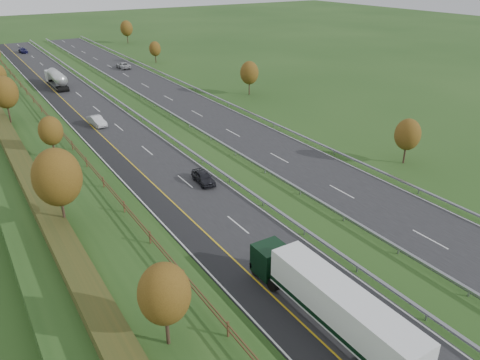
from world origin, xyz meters
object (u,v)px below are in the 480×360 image
(road_tanker, at_px, (56,78))
(car_silver_mid, at_px, (97,121))
(car_dark_near, at_px, (203,177))
(car_small_far, at_px, (23,50))
(box_lorry, at_px, (331,303))
(car_oncoming, at_px, (123,65))

(road_tanker, relative_size, car_silver_mid, 2.43)
(car_dark_near, bearing_deg, car_small_far, 96.77)
(box_lorry, bearing_deg, car_oncoming, 79.14)
(car_small_far, distance_m, car_oncoming, 40.41)
(car_dark_near, height_order, car_silver_mid, car_silver_mid)
(car_small_far, relative_size, car_oncoming, 0.85)
(car_oncoming, bearing_deg, road_tanker, 32.83)
(road_tanker, bearing_deg, car_small_far, 88.78)
(car_dark_near, relative_size, car_oncoming, 0.80)
(box_lorry, xyz_separation_m, car_dark_near, (3.92, 26.32, -1.55))
(car_small_far, bearing_deg, road_tanker, -95.05)
(box_lorry, bearing_deg, car_silver_mid, 90.43)
(car_silver_mid, relative_size, car_oncoming, 0.86)
(car_dark_near, xyz_separation_m, car_oncoming, (14.40, 69.12, 0.01))
(car_silver_mid, bearing_deg, car_small_far, 81.76)
(car_silver_mid, height_order, car_oncoming, car_silver_mid)
(road_tanker, xyz_separation_m, car_dark_near, (3.79, -58.19, -1.09))
(road_tanker, relative_size, car_dark_near, 2.60)
(box_lorry, relative_size, car_silver_mid, 3.53)
(car_oncoming, bearing_deg, car_small_far, -63.04)
(road_tanker, xyz_separation_m, car_silver_mid, (-0.53, -30.05, -1.06))
(road_tanker, distance_m, car_silver_mid, 30.08)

